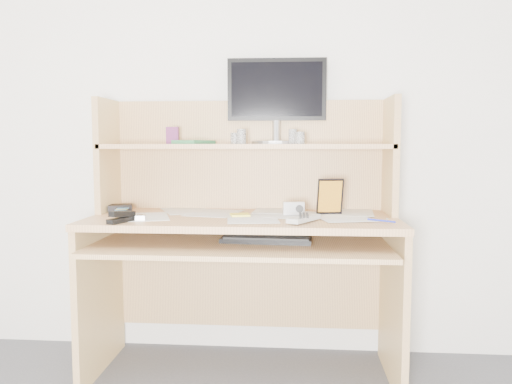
# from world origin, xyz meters

# --- Properties ---
(back_wall) EXTENTS (3.60, 0.04, 2.50)m
(back_wall) POSITION_xyz_m (0.00, 1.80, 1.25)
(back_wall) COLOR white
(back_wall) RESTS_ON floor
(desk) EXTENTS (1.40, 0.70, 1.30)m
(desk) POSITION_xyz_m (0.00, 1.56, 0.69)
(desk) COLOR tan
(desk) RESTS_ON floor
(paper_clutter) EXTENTS (1.32, 0.54, 0.01)m
(paper_clutter) POSITION_xyz_m (0.00, 1.48, 0.75)
(paper_clutter) COLOR white
(paper_clutter) RESTS_ON desk
(keyboard) EXTENTS (0.41, 0.17, 0.03)m
(keyboard) POSITION_xyz_m (0.11, 1.40, 0.66)
(keyboard) COLOR black
(keyboard) RESTS_ON desk
(tv_remote) EXTENTS (0.15, 0.20, 0.02)m
(tv_remote) POSITION_xyz_m (0.28, 1.33, 0.77)
(tv_remote) COLOR #AEAFA9
(tv_remote) RESTS_ON paper_clutter
(flip_phone) EXTENTS (0.06, 0.09, 0.02)m
(flip_phone) POSITION_xyz_m (-0.44, 1.34, 0.77)
(flip_phone) COLOR silver
(flip_phone) RESTS_ON paper_clutter
(stapler) EXTENTS (0.09, 0.14, 0.04)m
(stapler) POSITION_xyz_m (-0.49, 1.26, 0.78)
(stapler) COLOR black
(stapler) RESTS_ON paper_clutter
(wallet) EXTENTS (0.13, 0.12, 0.03)m
(wallet) POSITION_xyz_m (-0.62, 1.60, 0.77)
(wallet) COLOR black
(wallet) RESTS_ON paper_clutter
(sticky_note_pad) EXTENTS (0.10, 0.10, 0.01)m
(sticky_note_pad) POSITION_xyz_m (-0.01, 1.49, 0.76)
(sticky_note_pad) COLOR gold
(sticky_note_pad) RESTS_ON desk
(digital_camera) EXTENTS (0.10, 0.05, 0.06)m
(digital_camera) POSITION_xyz_m (0.23, 1.52, 0.79)
(digital_camera) COLOR silver
(digital_camera) RESTS_ON paper_clutter
(game_case) EXTENTS (0.12, 0.03, 0.17)m
(game_case) POSITION_xyz_m (0.40, 1.54, 0.84)
(game_case) COLOR black
(game_case) RESTS_ON paper_clutter
(blue_pen) EXTENTS (0.11, 0.08, 0.01)m
(blue_pen) POSITION_xyz_m (0.60, 1.34, 0.76)
(blue_pen) COLOR #1A28C3
(blue_pen) RESTS_ON paper_clutter
(card_box) EXTENTS (0.06, 0.02, 0.08)m
(card_box) POSITION_xyz_m (-0.36, 1.64, 1.12)
(card_box) COLOR maroon
(card_box) RESTS_ON desk
(shelf_book) EXTENTS (0.20, 0.22, 0.02)m
(shelf_book) POSITION_xyz_m (-0.26, 1.65, 1.09)
(shelf_book) COLOR #337F4B
(shelf_book) RESTS_ON desk
(chip_stack_a) EXTENTS (0.04, 0.04, 0.05)m
(chip_stack_a) POSITION_xyz_m (-0.05, 1.62, 1.11)
(chip_stack_a) COLOR black
(chip_stack_a) RESTS_ON desk
(chip_stack_b) EXTENTS (0.05, 0.05, 0.07)m
(chip_stack_b) POSITION_xyz_m (-0.02, 1.61, 1.12)
(chip_stack_b) COLOR white
(chip_stack_b) RESTS_ON desk
(chip_stack_c) EXTENTS (0.06, 0.06, 0.06)m
(chip_stack_c) POSITION_xyz_m (0.26, 1.59, 1.11)
(chip_stack_c) COLOR black
(chip_stack_c) RESTS_ON desk
(chip_stack_d) EXTENTS (0.05, 0.05, 0.07)m
(chip_stack_d) POSITION_xyz_m (0.22, 1.63, 1.12)
(chip_stack_d) COLOR silver
(chip_stack_d) RESTS_ON desk
(monitor) EXTENTS (0.49, 0.25, 0.42)m
(monitor) POSITION_xyz_m (0.14, 1.75, 1.31)
(monitor) COLOR #ABABB0
(monitor) RESTS_ON desk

